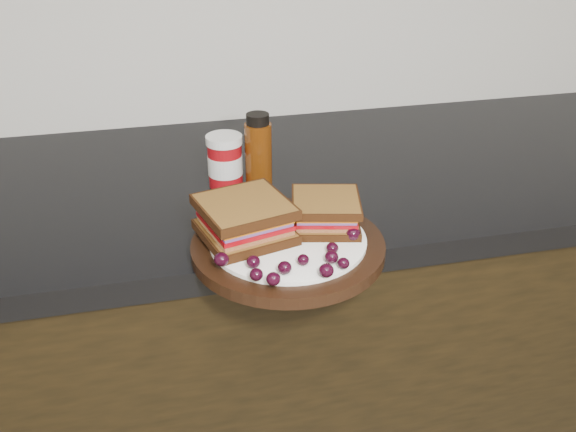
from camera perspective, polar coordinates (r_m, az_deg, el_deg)
The scene contains 30 objects.
base_cabinets at distance 1.44m, azimuth -0.13°, elevation -13.29°, with size 3.96×0.58×0.86m, color black.
countertop at distance 1.19m, azimuth -0.16°, elevation 3.09°, with size 3.98×0.60×0.04m, color black.
plate at distance 0.93m, azimuth -0.00°, elevation -2.77°, with size 0.28×0.28×0.02m, color black.
sandwich_left at distance 0.91m, azimuth -3.86°, elevation -0.30°, with size 0.12×0.12×0.05m, color brown, non-canonical shape.
sandwich_right at distance 0.94m, azimuth 3.36°, elevation 0.35°, with size 0.10×0.10×0.05m, color brown, non-canonical shape.
grape_0 at distance 0.86m, azimuth -5.93°, elevation -3.84°, with size 0.02×0.02×0.02m, color black.
grape_1 at distance 0.85m, azimuth -3.10°, elevation -4.09°, with size 0.02×0.02×0.02m, color black.
grape_2 at distance 0.83m, azimuth -2.83°, elevation -5.22°, with size 0.02×0.02×0.02m, color black.
grape_3 at distance 0.82m, azimuth -1.31°, elevation -5.61°, with size 0.02×0.02×0.02m, color black.
grape_4 at distance 0.84m, azimuth -0.31°, elevation -4.61°, with size 0.02×0.02×0.02m, color black.
grape_5 at distance 0.86m, azimuth 1.36°, elevation -3.91°, with size 0.02×0.02×0.02m, color black.
grape_6 at distance 0.83m, azimuth 3.42°, elevation -4.86°, with size 0.02×0.02×0.02m, color black.
grape_7 at distance 0.85m, azimuth 4.95°, elevation -4.20°, with size 0.02×0.02×0.02m, color black.
grape_8 at distance 0.86m, azimuth 3.89°, elevation -3.66°, with size 0.02×0.02×0.02m, color black.
grape_9 at distance 0.88m, azimuth 3.96°, elevation -2.86°, with size 0.02×0.02×0.02m, color black.
grape_10 at distance 0.92m, azimuth 5.80°, elevation -1.58°, with size 0.02×0.02×0.02m, color black.
grape_11 at distance 0.93m, azimuth 4.53°, elevation -1.27°, with size 0.02×0.02×0.02m, color black.
grape_12 at distance 0.94m, azimuth 4.82°, elevation -0.92°, with size 0.02×0.02×0.02m, color black.
grape_13 at distance 0.97m, azimuth 4.66°, elevation 0.09°, with size 0.02×0.02×0.02m, color black.
grape_14 at distance 0.97m, azimuth 3.32°, elevation 0.06°, with size 0.02×0.02×0.01m, color black.
grape_15 at distance 0.94m, azimuth -2.54°, elevation -0.91°, with size 0.02×0.02×0.02m, color black.
grape_16 at distance 0.94m, azimuth -4.12°, elevation -0.58°, with size 0.02×0.02×0.02m, color black.
grape_17 at distance 0.92m, azimuth -4.26°, elevation -1.51°, with size 0.02×0.02×0.02m, color black.
grape_18 at distance 0.90m, azimuth -5.24°, elevation -2.19°, with size 0.02×0.02×0.02m, color black.
grape_19 at distance 0.90m, azimuth -5.59°, elevation -2.29°, with size 0.02×0.02×0.02m, color black.
grape_20 at distance 0.93m, azimuth -2.43°, elevation -1.08°, with size 0.02×0.02×0.02m, color black.
grape_21 at distance 0.92m, azimuth -3.91°, elevation -1.48°, with size 0.02×0.02×0.02m, color black.
grape_22 at distance 0.91m, azimuth -4.43°, elevation -1.95°, with size 0.02×0.02×0.02m, color black.
condiment_jar at distance 1.12m, azimuth -5.62°, elevation 4.90°, with size 0.06×0.06×0.09m, color maroon.
oil_bottle at distance 1.11m, azimuth -2.65°, elevation 5.88°, with size 0.05×0.05×0.13m, color #4B2207.
Camera 1 is at (-0.24, 0.65, 1.39)m, focal length 40.00 mm.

